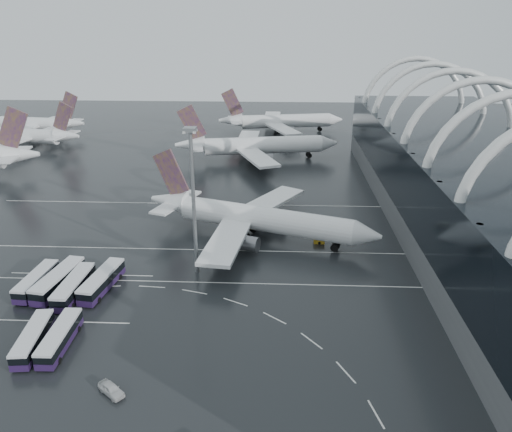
{
  "coord_description": "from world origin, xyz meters",
  "views": [
    {
      "loc": [
        13.92,
        -84.06,
        46.88
      ],
      "look_at": [
        9.31,
        14.63,
        7.0
      ],
      "focal_mm": 35.0,
      "sensor_mm": 36.0,
      "label": 1
    }
  ],
  "objects_px": {
    "jet_remote_far": "(38,124)",
    "bus_row_far_c": "(60,337)",
    "bus_row_near_c": "(74,287)",
    "floodlight_mast": "(193,185)",
    "van_curve_b": "(111,389)",
    "gse_cart_belly_b": "(340,223)",
    "airliner_gate_c": "(279,122)",
    "bus_row_near_a": "(37,281)",
    "airliner_main": "(254,218)",
    "gse_cart_belly_d": "(343,233)",
    "jet_remote_mid": "(32,136)",
    "bus_row_near_b": "(58,280)",
    "bus_row_far_b": "(33,338)",
    "bus_row_near_d": "(102,281)",
    "gse_cart_belly_e": "(293,215)",
    "airliner_gate_b": "(255,146)",
    "gse_cart_belly_c": "(242,234)",
    "gse_cart_belly_a": "(319,240)"
  },
  "relations": [
    {
      "from": "gse_cart_belly_d",
      "to": "bus_row_far_b",
      "type": "bearing_deg",
      "value": -139.75
    },
    {
      "from": "gse_cart_belly_b",
      "to": "gse_cart_belly_e",
      "type": "bearing_deg",
      "value": 155.18
    },
    {
      "from": "airliner_main",
      "to": "bus_row_near_d",
      "type": "relative_size",
      "value": 3.93
    },
    {
      "from": "bus_row_near_d",
      "to": "bus_row_far_b",
      "type": "relative_size",
      "value": 1.11
    },
    {
      "from": "airliner_gate_b",
      "to": "gse_cart_belly_b",
      "type": "bearing_deg",
      "value": -78.25
    },
    {
      "from": "bus_row_near_d",
      "to": "bus_row_far_c",
      "type": "relative_size",
      "value": 1.11
    },
    {
      "from": "van_curve_b",
      "to": "gse_cart_belly_b",
      "type": "distance_m",
      "value": 69.13
    },
    {
      "from": "bus_row_near_b",
      "to": "gse_cart_belly_d",
      "type": "distance_m",
      "value": 61.06
    },
    {
      "from": "bus_row_near_c",
      "to": "floodlight_mast",
      "type": "distance_m",
      "value": 28.0
    },
    {
      "from": "airliner_gate_b",
      "to": "bus_row_near_b",
      "type": "relative_size",
      "value": 3.97
    },
    {
      "from": "airliner_main",
      "to": "jet_remote_far",
      "type": "xyz_separation_m",
      "value": [
        -94.81,
        98.59,
        0.16
      ]
    },
    {
      "from": "bus_row_near_a",
      "to": "van_curve_b",
      "type": "bearing_deg",
      "value": -136.41
    },
    {
      "from": "jet_remote_mid",
      "to": "bus_row_near_b",
      "type": "distance_m",
      "value": 115.66
    },
    {
      "from": "jet_remote_mid",
      "to": "bus_row_near_d",
      "type": "height_order",
      "value": "jet_remote_mid"
    },
    {
      "from": "bus_row_near_b",
      "to": "gse_cart_belly_a",
      "type": "xyz_separation_m",
      "value": [
        49.16,
        22.44,
        -1.24
      ]
    },
    {
      "from": "airliner_gate_b",
      "to": "gse_cart_belly_a",
      "type": "xyz_separation_m",
      "value": [
        17.53,
        -67.62,
        -4.28
      ]
    },
    {
      "from": "bus_row_far_b",
      "to": "gse_cart_belly_d",
      "type": "height_order",
      "value": "bus_row_far_b"
    },
    {
      "from": "gse_cart_belly_a",
      "to": "gse_cart_belly_b",
      "type": "distance_m",
      "value": 11.24
    },
    {
      "from": "airliner_gate_c",
      "to": "floodlight_mast",
      "type": "height_order",
      "value": "floodlight_mast"
    },
    {
      "from": "jet_remote_far",
      "to": "bus_row_near_d",
      "type": "bearing_deg",
      "value": 126.28
    },
    {
      "from": "airliner_gate_c",
      "to": "bus_row_near_d",
      "type": "distance_m",
      "value": 137.37
    },
    {
      "from": "gse_cart_belly_c",
      "to": "van_curve_b",
      "type": "bearing_deg",
      "value": -104.81
    },
    {
      "from": "floodlight_mast",
      "to": "gse_cart_belly_b",
      "type": "bearing_deg",
      "value": 38.41
    },
    {
      "from": "gse_cart_belly_c",
      "to": "airliner_main",
      "type": "bearing_deg",
      "value": -3.2
    },
    {
      "from": "bus_row_far_b",
      "to": "gse_cart_belly_c",
      "type": "relative_size",
      "value": 5.38
    },
    {
      "from": "gse_cart_belly_e",
      "to": "gse_cart_belly_d",
      "type": "bearing_deg",
      "value": -43.68
    },
    {
      "from": "airliner_gate_c",
      "to": "gse_cart_belly_e",
      "type": "bearing_deg",
      "value": -98.22
    },
    {
      "from": "gse_cart_belly_c",
      "to": "gse_cart_belly_e",
      "type": "relative_size",
      "value": 1.02
    },
    {
      "from": "bus_row_far_c",
      "to": "gse_cart_belly_b",
      "type": "height_order",
      "value": "bus_row_far_c"
    },
    {
      "from": "airliner_gate_b",
      "to": "bus_row_near_c",
      "type": "xyz_separation_m",
      "value": [
        -27.98,
        -92.0,
        -3.12
      ]
    },
    {
      "from": "bus_row_near_d",
      "to": "bus_row_far_b",
      "type": "bearing_deg",
      "value": 173.04
    },
    {
      "from": "gse_cart_belly_b",
      "to": "airliner_main",
      "type": "bearing_deg",
      "value": -159.87
    },
    {
      "from": "bus_row_near_b",
      "to": "bus_row_near_c",
      "type": "distance_m",
      "value": 4.14
    },
    {
      "from": "airliner_gate_c",
      "to": "airliner_gate_b",
      "type": "bearing_deg",
      "value": -111.18
    },
    {
      "from": "bus_row_far_b",
      "to": "bus_row_near_b",
      "type": "bearing_deg",
      "value": 4.8
    },
    {
      "from": "gse_cart_belly_c",
      "to": "gse_cart_belly_d",
      "type": "bearing_deg",
      "value": 3.8
    },
    {
      "from": "airliner_gate_c",
      "to": "bus_row_near_a",
      "type": "bearing_deg",
      "value": -118.65
    },
    {
      "from": "jet_remote_mid",
      "to": "jet_remote_far",
      "type": "height_order",
      "value": "jet_remote_far"
    },
    {
      "from": "airliner_gate_c",
      "to": "bus_row_near_a",
      "type": "xyz_separation_m",
      "value": [
        -43.94,
        -133.9,
        -3.1
      ]
    },
    {
      "from": "gse_cart_belly_d",
      "to": "bus_row_near_a",
      "type": "bearing_deg",
      "value": -155.71
    },
    {
      "from": "jet_remote_far",
      "to": "bus_row_far_c",
      "type": "distance_m",
      "value": 155.65
    },
    {
      "from": "airliner_main",
      "to": "gse_cart_belly_c",
      "type": "height_order",
      "value": "airliner_main"
    },
    {
      "from": "airliner_gate_c",
      "to": "gse_cart_belly_b",
      "type": "height_order",
      "value": "airliner_gate_c"
    },
    {
      "from": "gse_cart_belly_b",
      "to": "gse_cart_belly_c",
      "type": "height_order",
      "value": "gse_cart_belly_b"
    },
    {
      "from": "airliner_gate_c",
      "to": "bus_row_near_c",
      "type": "bearing_deg",
      "value": -115.43
    },
    {
      "from": "bus_row_near_d",
      "to": "floodlight_mast",
      "type": "bearing_deg",
      "value": -56.19
    },
    {
      "from": "airliner_gate_c",
      "to": "bus_row_near_b",
      "type": "height_order",
      "value": "airliner_gate_c"
    },
    {
      "from": "van_curve_b",
      "to": "gse_cart_belly_b",
      "type": "bearing_deg",
      "value": 6.58
    },
    {
      "from": "airliner_gate_c",
      "to": "jet_remote_mid",
      "type": "distance_m",
      "value": 98.08
    },
    {
      "from": "bus_row_far_b",
      "to": "bus_row_far_c",
      "type": "height_order",
      "value": "bus_row_far_c"
    }
  ]
}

